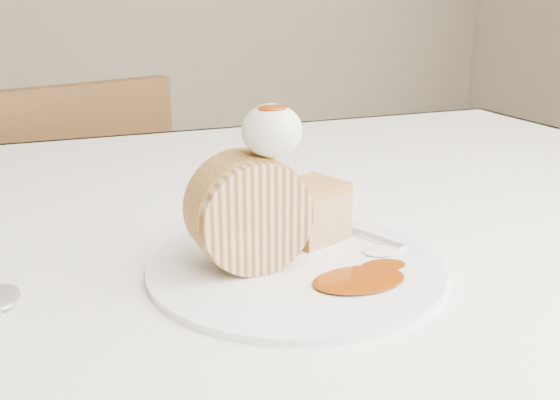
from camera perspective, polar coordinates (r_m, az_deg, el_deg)
name	(u,v)px	position (r m, az deg, el deg)	size (l,w,h in m)	color
table	(198,303)	(0.67, -7.48, -9.28)	(1.40, 0.90, 0.75)	white
chair_far	(68,253)	(1.35, -18.84, -4.57)	(0.50, 0.50, 0.82)	brown
plate	(296,266)	(0.52, 1.44, -6.05)	(0.24, 0.24, 0.01)	white
roulade_slice	(249,213)	(0.50, -2.84, -1.17)	(0.09, 0.09, 0.05)	beige
cake_chunk	(311,215)	(0.56, 2.88, -1.33)	(0.05, 0.05, 0.05)	tan
whipped_cream	(272,131)	(0.48, -0.76, 6.35)	(0.05, 0.05, 0.04)	silver
caramel_drizzle	(273,101)	(0.47, -0.65, 9.02)	(0.02, 0.02, 0.01)	#772C04
caramel_pool	(359,280)	(0.49, 7.23, -7.23)	(0.08, 0.05, 0.00)	#772C04
fork	(356,232)	(0.58, 6.98, -2.95)	(0.02, 0.14, 0.00)	silver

